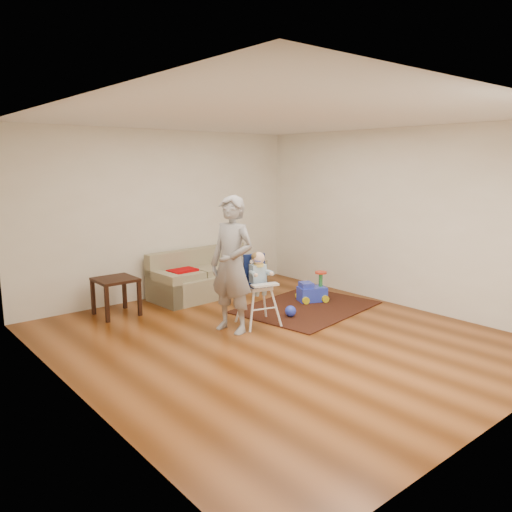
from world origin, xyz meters
TOP-DOWN VIEW (x-y plane):
  - ground at (0.00, 0.00)m, footprint 5.50×5.50m
  - room_envelope at (0.00, 0.53)m, footprint 5.04×5.52m
  - sofa at (0.56, 2.30)m, footprint 2.00×0.91m
  - side_table at (-1.12, 2.22)m, footprint 0.55×0.55m
  - area_rug at (1.27, 0.71)m, footprint 2.23×1.82m
  - ride_on_toy at (1.57, 0.89)m, footprint 0.52×0.45m
  - toy_ball at (0.73, 0.51)m, footprint 0.16×0.16m
  - high_chair at (0.18, 0.56)m, footprint 0.57×0.57m
  - adult at (-0.25, 0.59)m, footprint 0.57×0.73m

SIDE VIEW (x-z plane):
  - ground at x=0.00m, z-range 0.00..0.00m
  - area_rug at x=1.27m, z-range 0.00..0.02m
  - toy_ball at x=0.73m, z-range 0.02..0.18m
  - ride_on_toy at x=1.57m, z-range 0.02..0.49m
  - side_table at x=-1.12m, z-range 0.00..0.55m
  - sofa at x=0.56m, z-range 0.00..0.76m
  - high_chair at x=0.18m, z-range -0.02..1.00m
  - adult at x=-0.25m, z-range 0.00..1.78m
  - room_envelope at x=0.00m, z-range 0.52..3.24m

